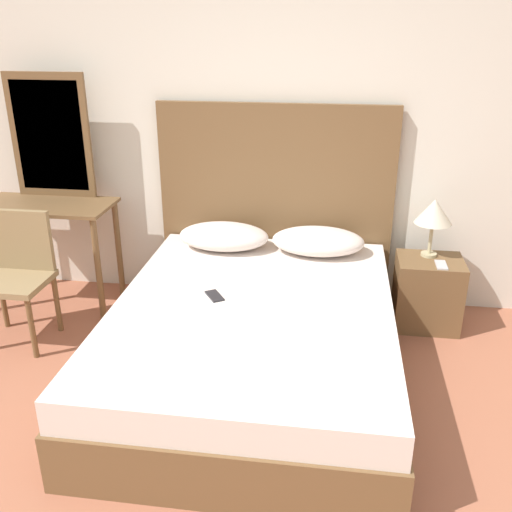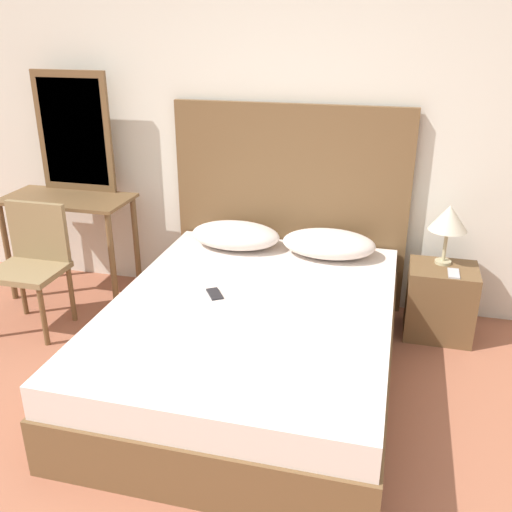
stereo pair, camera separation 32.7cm
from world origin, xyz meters
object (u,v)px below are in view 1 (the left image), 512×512
at_px(table_lamp, 434,213).
at_px(phone_on_nightstand, 441,265).
at_px(bed, 253,341).
at_px(phone_on_bed, 214,296).
at_px(vanity_desk, 48,223).
at_px(chair, 16,268).
at_px(nightstand, 427,293).

bearing_deg(table_lamp, phone_on_nightstand, -70.01).
distance_m(bed, phone_on_bed, 0.35).
distance_m(phone_on_bed, vanity_desk, 1.54).
relative_size(bed, chair, 2.45).
distance_m(nightstand, vanity_desk, 2.74).
distance_m(phone_on_nightstand, vanity_desk, 2.76).
xyz_separation_m(phone_on_bed, nightstand, (1.34, 0.75, -0.25)).
distance_m(phone_on_bed, chair, 1.38).
bearing_deg(table_lamp, vanity_desk, -177.31).
bearing_deg(chair, phone_on_nightstand, 9.29).
bearing_deg(bed, table_lamp, 38.57).
relative_size(phone_on_nightstand, chair, 0.17).
xyz_separation_m(nightstand, chair, (-2.71, -0.54, 0.25)).
xyz_separation_m(phone_on_nightstand, chair, (-2.76, -0.45, 0.00)).
distance_m(table_lamp, chair, 2.78).
xyz_separation_m(bed, table_lamp, (1.09, 0.87, 0.56)).
bearing_deg(nightstand, bed, -144.08).
bearing_deg(phone_on_bed, phone_on_nightstand, 25.29).
bearing_deg(chair, vanity_desk, 90.19).
xyz_separation_m(phone_on_bed, chair, (-1.37, 0.21, 0.00)).
relative_size(nightstand, phone_on_nightstand, 3.29).
bearing_deg(phone_on_bed, table_lamp, 31.68).
xyz_separation_m(phone_on_bed, phone_on_nightstand, (1.39, 0.66, 0.00)).
height_order(phone_on_bed, chair, chair).
distance_m(vanity_desk, chair, 0.51).
bearing_deg(bed, phone_on_bed, 168.27).
xyz_separation_m(bed, nightstand, (1.10, 0.80, 0.00)).
bearing_deg(bed, phone_on_nightstand, 31.53).
relative_size(phone_on_bed, chair, 0.19).
bearing_deg(chair, table_lamp, 12.85).
bearing_deg(table_lamp, nightstand, -82.69).
bearing_deg(nightstand, phone_on_nightstand, -61.09).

